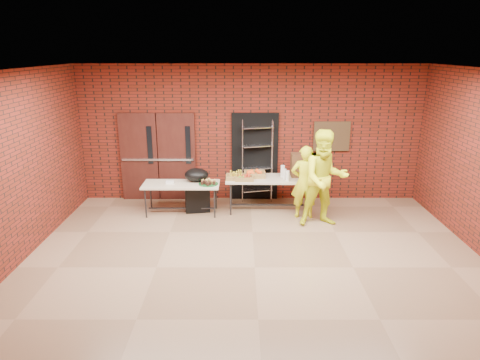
# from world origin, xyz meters

# --- Properties ---
(room) EXTENTS (8.08, 7.08, 3.28)m
(room) POSITION_xyz_m (0.00, 0.00, 1.60)
(room) COLOR brown
(room) RESTS_ON ground
(double_doors) EXTENTS (1.78, 0.12, 2.10)m
(double_doors) POSITION_xyz_m (-2.20, 3.44, 1.05)
(double_doors) COLOR #3F1812
(double_doors) RESTS_ON room
(dark_doorway) EXTENTS (1.10, 0.06, 2.10)m
(dark_doorway) POSITION_xyz_m (0.10, 3.46, 1.05)
(dark_doorway) COLOR black
(dark_doorway) RESTS_ON room
(bronze_plaque) EXTENTS (0.85, 0.04, 0.70)m
(bronze_plaque) POSITION_xyz_m (1.90, 3.45, 1.55)
(bronze_plaque) COLOR #46341C
(bronze_plaque) RESTS_ON room
(wire_rack) EXTENTS (0.75, 0.41, 1.95)m
(wire_rack) POSITION_xyz_m (0.15, 3.32, 0.97)
(wire_rack) COLOR #B0B0B8
(wire_rack) RESTS_ON room
(table_left) EXTENTS (1.67, 0.70, 0.69)m
(table_left) POSITION_xyz_m (-1.54, 2.49, 0.63)
(table_left) COLOR #C4B796
(table_left) RESTS_ON room
(table_right) EXTENTS (1.87, 0.80, 0.76)m
(table_right) POSITION_xyz_m (0.37, 2.68, 0.70)
(table_right) COLOR #C4B796
(table_right) RESTS_ON room
(basket_bananas) EXTENTS (0.40, 0.31, 0.12)m
(basket_bananas) POSITION_xyz_m (-0.36, 2.58, 0.82)
(basket_bananas) COLOR #9F7840
(basket_bananas) RESTS_ON table_right
(basket_oranges) EXTENTS (0.47, 0.37, 0.15)m
(basket_oranges) POSITION_xyz_m (0.08, 2.77, 0.83)
(basket_oranges) COLOR #9F7840
(basket_oranges) RESTS_ON table_right
(basket_apples) EXTENTS (0.40, 0.31, 0.12)m
(basket_apples) POSITION_xyz_m (-0.16, 2.51, 0.82)
(basket_apples) COLOR #9F7840
(basket_apples) RESTS_ON table_right
(muffin_tray) EXTENTS (0.43, 0.43, 0.11)m
(muffin_tray) POSITION_xyz_m (-0.94, 2.44, 0.74)
(muffin_tray) COLOR #165323
(muffin_tray) RESTS_ON table_left
(napkin_box) EXTENTS (0.17, 0.11, 0.06)m
(napkin_box) POSITION_xyz_m (-1.78, 2.49, 0.72)
(napkin_box) COLOR white
(napkin_box) RESTS_ON table_left
(coffee_dispenser) EXTENTS (0.39, 0.35, 0.51)m
(coffee_dispenser) POSITION_xyz_m (1.09, 2.82, 1.02)
(coffee_dispenser) COLOR brown
(coffee_dispenser) RESTS_ON table_right
(cup_stack_front) EXTENTS (0.08, 0.08, 0.23)m
(cup_stack_front) POSITION_xyz_m (0.73, 2.61, 0.88)
(cup_stack_front) COLOR white
(cup_stack_front) RESTS_ON table_right
(cup_stack_mid) EXTENTS (0.08, 0.08, 0.23)m
(cup_stack_mid) POSITION_xyz_m (0.78, 2.45, 0.88)
(cup_stack_mid) COLOR white
(cup_stack_mid) RESTS_ON table_right
(cup_stack_back) EXTENTS (0.09, 0.09, 0.27)m
(cup_stack_back) POSITION_xyz_m (0.70, 2.75, 0.90)
(cup_stack_back) COLOR white
(cup_stack_back) RESTS_ON table_right
(covered_grill) EXTENTS (0.60, 0.53, 0.98)m
(covered_grill) POSITION_xyz_m (-1.22, 2.68, 0.49)
(covered_grill) COLOR black
(covered_grill) RESTS_ON room
(volunteer_woman) EXTENTS (0.59, 0.39, 1.58)m
(volunteer_woman) POSITION_xyz_m (1.12, 2.27, 0.79)
(volunteer_woman) COLOR #EEF61B
(volunteer_woman) RESTS_ON room
(volunteer_man) EXTENTS (1.05, 0.86, 2.00)m
(volunteer_man) POSITION_xyz_m (1.47, 1.85, 1.00)
(volunteer_man) COLOR #EEF61B
(volunteer_man) RESTS_ON room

